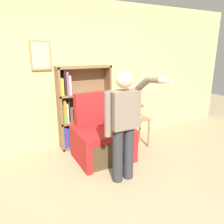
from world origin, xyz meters
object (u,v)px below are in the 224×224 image
Objects in this scene: bookcase at (80,108)px; table_lamp at (139,105)px; person_standing at (124,121)px; side_table at (138,124)px; armchair at (101,138)px.

table_lamp is (0.99, -0.59, 0.07)m from bookcase.
person_standing is 4.48× the size of table_lamp.
bookcase reaches higher than side_table.
side_table is (0.87, 0.89, -0.46)m from person_standing.
bookcase is 1.19m from side_table.
table_lamp reaches higher than side_table.
side_table is (0.85, 0.07, 0.11)m from armchair.
person_standing is 1.24m from table_lamp.
table_lamp is (0.87, 0.89, -0.06)m from person_standing.
side_table is at bearing -135.00° from table_lamp.
armchair is 0.99m from person_standing.
person_standing is at bearing -85.37° from bookcase.
bookcase reaches higher than table_lamp.
table_lamp is at bearing 4.83° from armchair.
table_lamp is (0.00, 0.00, 0.40)m from side_table.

